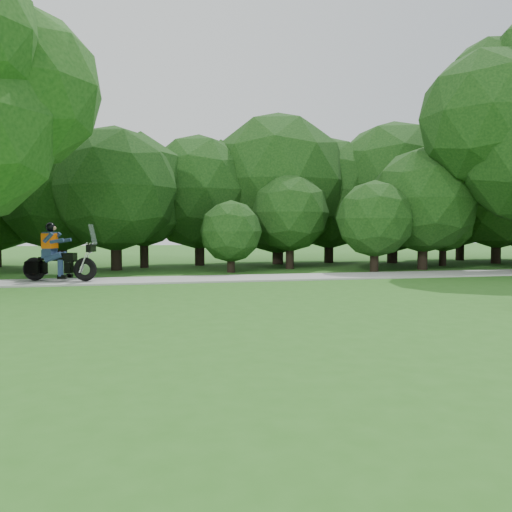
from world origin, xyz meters
name	(u,v)px	position (x,y,z in m)	size (l,w,h in m)	color
ground	(383,313)	(0.00, 0.00, 0.00)	(100.00, 100.00, 0.00)	#2B631C
walkway	(282,277)	(0.00, 8.00, 0.03)	(60.00, 2.20, 0.06)	#9B9B96
tree_line	(292,193)	(2.38, 14.65, 3.66)	(39.71, 12.21, 7.84)	black
touring_motorcycle	(55,260)	(-7.91, 8.14, 0.78)	(2.53, 1.35, 1.98)	black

